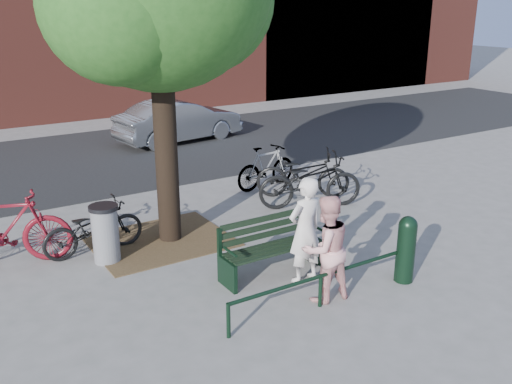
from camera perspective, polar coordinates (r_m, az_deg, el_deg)
ground at (r=9.23m, az=1.73°, el=-8.20°), size 90.00×90.00×0.00m
dirt_pit at (r=10.57m, az=-9.53°, el=-4.80°), size 2.40×2.00×0.02m
road at (r=16.54m, az=-14.93°, el=3.38°), size 40.00×7.00×0.01m
park_bench at (r=9.08m, az=1.48°, el=-5.31°), size 1.74×0.54×0.97m
guard_railing at (r=8.19m, az=6.49°, el=-8.83°), size 3.06×0.06×0.51m
person_left at (r=8.72m, az=4.94°, el=-3.83°), size 0.64×0.45×1.69m
person_right at (r=8.23m, az=6.97°, el=-5.65°), size 0.81×0.65×1.59m
bollard at (r=9.07m, az=14.79°, el=-5.33°), size 0.29×0.29×1.07m
litter_bin at (r=9.79m, az=-14.82°, el=-4.01°), size 0.48×0.48×0.99m
bicycle_a at (r=10.18m, az=-15.97°, el=-3.48°), size 1.78×0.69×0.92m
bicycle_b at (r=10.16m, az=-23.80°, el=-3.38°), size 2.18×1.25×1.26m
bicycle_c at (r=11.98m, az=5.44°, el=1.08°), size 2.31×1.54×1.15m
bicycle_d at (r=13.23m, az=1.02°, el=2.52°), size 1.72×0.67×1.01m
bicycle_e at (r=12.62m, az=4.71°, el=1.83°), size 2.09×1.75×1.08m
parked_car at (r=17.88m, az=-7.69°, el=7.08°), size 4.11×1.90×1.30m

